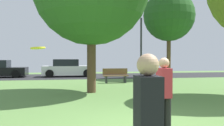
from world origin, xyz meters
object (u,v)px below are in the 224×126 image
object	(u,v)px
frisbee_disc	(38,48)
person_walking	(164,93)
park_bench	(115,75)
parked_car_white	(68,69)
birch_tree_lone	(169,16)
street_lamp_post	(141,49)

from	to	relation	value
frisbee_disc	person_walking	bearing A→B (deg)	-1.74
frisbee_disc	park_bench	xyz separation A→B (m)	(3.46, 10.36, -1.28)
person_walking	park_bench	bearing A→B (deg)	-6.31
frisbee_disc	park_bench	size ratio (longest dim) A/B	0.24
parked_car_white	birch_tree_lone	bearing A→B (deg)	-19.98
birch_tree_lone	frisbee_disc	size ratio (longest dim) A/B	17.93
birch_tree_lone	parked_car_white	xyz separation A→B (m)	(-7.75, 2.82, -4.17)
parked_car_white	frisbee_disc	bearing A→B (deg)	-91.80
person_walking	parked_car_white	distance (m)	16.26
birch_tree_lone	parked_car_white	bearing A→B (deg)	160.02
person_walking	parked_car_white	world-z (taller)	person_walking
frisbee_disc	parked_car_white	xyz separation A→B (m)	(0.50, 16.07, -1.08)
parked_car_white	street_lamp_post	bearing A→B (deg)	-33.66
birch_tree_lone	street_lamp_post	size ratio (longest dim) A/B	1.52
birch_tree_lone	person_walking	bearing A→B (deg)	-113.62
birch_tree_lone	frisbee_disc	bearing A→B (deg)	-121.91
parked_car_white	street_lamp_post	distance (m)	6.55
parked_car_white	park_bench	xyz separation A→B (m)	(2.95, -5.71, -0.20)
street_lamp_post	park_bench	bearing A→B (deg)	-136.96
birch_tree_lone	street_lamp_post	xyz separation A→B (m)	(-2.45, -0.71, -2.59)
person_walking	frisbee_disc	distance (m)	2.58
person_walking	park_bench	world-z (taller)	person_walking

